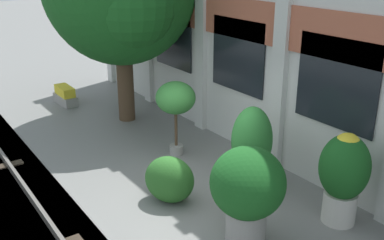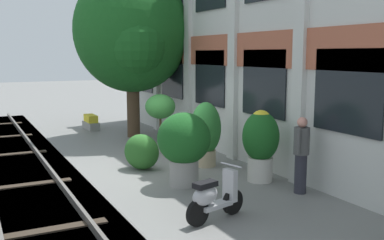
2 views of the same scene
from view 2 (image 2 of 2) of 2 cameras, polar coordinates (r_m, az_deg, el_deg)
name	(u,v)px [view 2 (image 2 of 2)]	position (r m, az deg, el deg)	size (l,w,h in m)	color
ground_plane	(149,168)	(11.94, -5.53, -6.14)	(80.00, 80.00, 0.00)	slate
apartment_facade	(242,22)	(12.91, 6.41, 12.23)	(17.26, 0.64, 7.75)	silver
rail_tracks	(24,189)	(11.27, -20.57, -8.25)	(24.90, 2.80, 0.43)	#423F3A
broadleaf_tree	(132,34)	(16.25, -7.64, 10.78)	(4.28, 4.08, 5.97)	#4C3826
potted_plant_stone_basin	(184,143)	(10.18, -1.03, -2.93)	(1.22, 1.22, 1.69)	gray
potted_plant_fluted_column	(261,140)	(10.65, 8.71, -2.58)	(0.87, 0.87, 1.70)	beige
potted_plant_tall_urn	(160,108)	(13.69, -4.05, 1.52)	(0.92, 0.92, 1.78)	gray
potted_plant_glazed_jar	(206,132)	(11.96, 1.75, -1.51)	(0.82, 0.82, 1.73)	tan
potted_plant_square_trough	(91,122)	(18.37, -12.72, -0.30)	(1.02, 0.49, 0.58)	gray
scooter_second_parked	(213,198)	(8.18, 2.72, -9.80)	(0.62, 1.36, 0.98)	black
resident_by_doorway	(301,153)	(9.92, 13.70, -4.05)	(0.34, 0.46, 1.67)	#282833
topiary_hedge	(142,152)	(11.78, -6.42, -4.04)	(0.98, 0.70, 0.93)	#286023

